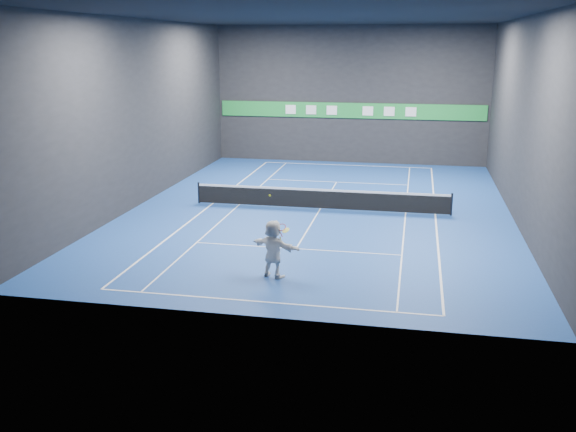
% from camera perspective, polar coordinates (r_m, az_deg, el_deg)
% --- Properties ---
extents(ground, '(26.00, 26.00, 0.00)m').
position_cam_1_polar(ground, '(31.32, 2.88, 0.63)').
color(ground, navy).
rests_on(ground, ground).
extents(ceiling, '(26.00, 26.00, 0.00)m').
position_cam_1_polar(ceiling, '(30.36, 3.12, 17.31)').
color(ceiling, black).
rests_on(ceiling, ground).
extents(wall_back, '(18.00, 0.10, 9.00)m').
position_cam_1_polar(wall_back, '(43.37, 5.56, 10.64)').
color(wall_back, black).
rests_on(wall_back, ground).
extents(wall_front, '(18.00, 0.10, 9.00)m').
position_cam_1_polar(wall_front, '(17.88, -3.14, 4.40)').
color(wall_front, black).
rests_on(wall_front, ground).
extents(wall_left, '(0.10, 26.00, 9.00)m').
position_cam_1_polar(wall_left, '(33.04, -12.83, 8.97)').
color(wall_left, black).
rests_on(wall_left, ground).
extents(wall_right, '(0.10, 26.00, 9.00)m').
position_cam_1_polar(wall_right, '(30.54, 20.11, 7.96)').
color(wall_right, black).
rests_on(wall_right, ground).
extents(baseline_near, '(10.98, 0.08, 0.01)m').
position_cam_1_polar(baseline_near, '(20.22, -2.17, -7.64)').
color(baseline_near, white).
rests_on(baseline_near, ground).
extents(baseline_far, '(10.98, 0.08, 0.01)m').
position_cam_1_polar(baseline_far, '(42.85, 5.25, 4.53)').
color(baseline_far, white).
rests_on(baseline_far, ground).
extents(sideline_doubles_left, '(0.08, 23.78, 0.01)m').
position_cam_1_polar(sideline_doubles_left, '(32.55, -6.72, 1.10)').
color(sideline_doubles_left, white).
rests_on(sideline_doubles_left, ground).
extents(sideline_doubles_right, '(0.08, 23.78, 0.01)m').
position_cam_1_polar(sideline_doubles_right, '(31.03, 12.96, 0.12)').
color(sideline_doubles_right, white).
rests_on(sideline_doubles_right, ground).
extents(sideline_singles_left, '(0.06, 23.78, 0.01)m').
position_cam_1_polar(sideline_singles_left, '(32.16, -4.38, 0.99)').
color(sideline_singles_left, white).
rests_on(sideline_singles_left, ground).
extents(sideline_singles_right, '(0.06, 23.78, 0.01)m').
position_cam_1_polar(sideline_singles_right, '(31.01, 10.41, 0.25)').
color(sideline_singles_right, white).
rests_on(sideline_singles_right, ground).
extents(service_line_near, '(8.23, 0.06, 0.01)m').
position_cam_1_polar(service_line_near, '(25.26, 0.73, -2.92)').
color(service_line_near, white).
rests_on(service_line_near, ground).
extents(service_line_far, '(8.23, 0.06, 0.01)m').
position_cam_1_polar(service_line_far, '(37.50, 4.34, 3.03)').
color(service_line_far, white).
rests_on(service_line_far, ground).
extents(center_service_line, '(0.06, 12.80, 0.01)m').
position_cam_1_polar(center_service_line, '(31.32, 2.88, 0.63)').
color(center_service_line, white).
rests_on(center_service_line, ground).
extents(player, '(1.97, 1.26, 2.03)m').
position_cam_1_polar(player, '(21.98, -1.31, -2.93)').
color(player, white).
rests_on(player, ground).
extents(tennis_ball, '(0.07, 0.07, 0.07)m').
position_cam_1_polar(tennis_ball, '(21.66, -1.63, 1.83)').
color(tennis_ball, '#EFF829').
rests_on(tennis_ball, player).
extents(tennis_net, '(12.50, 0.10, 1.07)m').
position_cam_1_polar(tennis_net, '(31.19, 2.90, 1.59)').
color(tennis_net, black).
rests_on(tennis_net, ground).
extents(sponsor_banner, '(17.64, 0.11, 1.00)m').
position_cam_1_polar(sponsor_banner, '(43.39, 5.52, 9.32)').
color(sponsor_banner, green).
rests_on(sponsor_banner, wall_back).
extents(tennis_racket, '(0.53, 0.34, 0.67)m').
position_cam_1_polar(tennis_racket, '(21.76, -0.55, -1.19)').
color(tennis_racket, red).
rests_on(tennis_racket, player).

